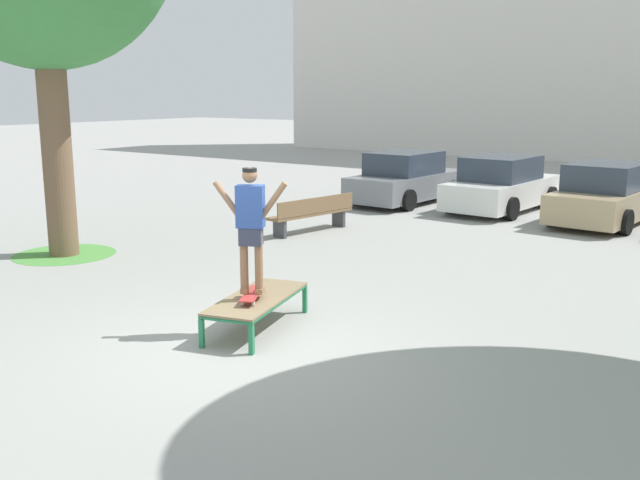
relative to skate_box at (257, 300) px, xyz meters
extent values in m
plane|color=#999993|center=(0.30, -0.69, -0.41)|extent=(120.00, 120.00, 0.00)
cube|color=#237A4C|center=(-0.58, 0.79, -0.22)|extent=(0.07, 0.07, 0.38)
cube|color=#237A4C|center=(0.09, 0.98, -0.22)|extent=(0.07, 0.07, 0.38)
cube|color=#237A4C|center=(-0.09, -0.98, -0.22)|extent=(0.07, 0.07, 0.38)
cube|color=#237A4C|center=(0.58, -0.79, -0.22)|extent=(0.07, 0.07, 0.38)
cylinder|color=#237A4C|center=(-0.34, -0.09, -0.01)|extent=(0.55, 1.85, 0.05)
cylinder|color=#237A4C|center=(0.34, 0.09, -0.01)|extent=(0.55, 1.85, 0.05)
cylinder|color=#237A4C|center=(-0.24, 0.89, -0.01)|extent=(0.75, 0.25, 0.05)
cylinder|color=#237A4C|center=(0.24, -0.89, -0.01)|extent=(0.75, 0.25, 0.05)
cube|color=#847051|center=(0.00, 0.00, 0.03)|extent=(1.24, 2.03, 0.03)
cube|color=#B23333|center=(0.04, -0.14, 0.13)|extent=(0.56, 0.80, 0.02)
cylinder|color=silver|center=(-0.16, 0.07, 0.07)|extent=(0.05, 0.06, 0.06)
cylinder|color=silver|center=(-0.03, 0.14, 0.07)|extent=(0.05, 0.06, 0.06)
cylinder|color=silver|center=(0.11, -0.42, 0.07)|extent=(0.05, 0.06, 0.06)
cylinder|color=silver|center=(0.24, -0.35, 0.07)|extent=(0.05, 0.06, 0.06)
cylinder|color=#8E6647|center=(-0.05, -0.19, 0.55)|extent=(0.11, 0.11, 0.82)
cube|color=#99704C|center=(-0.07, -0.15, 0.17)|extent=(0.20, 0.26, 0.07)
cylinder|color=#8E6647|center=(0.13, -0.09, 0.55)|extent=(0.11, 0.11, 0.82)
cube|color=#99704C|center=(0.10, -0.05, 0.17)|extent=(0.20, 0.26, 0.07)
cube|color=#33384C|center=(0.04, -0.14, 0.92)|extent=(0.36, 0.32, 0.24)
cube|color=#2D4C99|center=(0.04, -0.14, 1.32)|extent=(0.42, 0.37, 0.56)
cylinder|color=#8E6647|center=(-0.22, -0.29, 1.40)|extent=(0.39, 0.26, 0.52)
cylinder|color=#8E6647|center=(0.30, 0.00, 1.40)|extent=(0.39, 0.26, 0.52)
sphere|color=#8E6647|center=(0.04, -0.14, 1.73)|extent=(0.20, 0.20, 0.20)
cylinder|color=black|center=(0.04, -0.14, 1.80)|extent=(0.19, 0.19, 0.05)
cylinder|color=brown|center=(-6.15, 1.28, 1.64)|extent=(0.58, 0.58, 4.11)
cylinder|color=#519342|center=(-6.15, 1.28, -0.41)|extent=(2.01, 2.01, 0.01)
cube|color=slate|center=(-3.86, 11.36, 0.10)|extent=(1.91, 4.28, 0.70)
cube|color=#2D3847|center=(-3.86, 11.21, 0.77)|extent=(1.67, 2.18, 0.64)
cylinder|color=black|center=(-4.64, 12.71, -0.11)|extent=(0.25, 0.61, 0.60)
cylinder|color=black|center=(-2.94, 12.62, -0.11)|extent=(0.25, 0.61, 0.60)
cylinder|color=black|center=(-4.77, 10.11, -0.11)|extent=(0.25, 0.61, 0.60)
cylinder|color=black|center=(-3.07, 10.02, -0.11)|extent=(0.25, 0.61, 0.60)
cube|color=silver|center=(-1.01, 11.61, 0.10)|extent=(1.95, 4.30, 0.70)
cube|color=#2D3847|center=(-1.02, 11.46, 0.77)|extent=(1.69, 2.19, 0.64)
cylinder|color=black|center=(-1.78, 12.96, -0.11)|extent=(0.26, 0.61, 0.60)
cylinder|color=black|center=(-0.09, 12.86, -0.11)|extent=(0.26, 0.61, 0.60)
cylinder|color=black|center=(-1.94, 10.36, -0.11)|extent=(0.26, 0.61, 0.60)
cylinder|color=black|center=(-0.25, 10.26, -0.11)|extent=(0.26, 0.61, 0.60)
cube|color=tan|center=(1.83, 11.27, 0.10)|extent=(2.00, 4.31, 0.70)
cube|color=#2D3847|center=(1.82, 11.12, 0.77)|extent=(1.71, 2.21, 0.64)
cylinder|color=black|center=(1.07, 12.63, -0.11)|extent=(0.26, 0.61, 0.60)
cylinder|color=black|center=(0.88, 10.03, -0.11)|extent=(0.26, 0.61, 0.60)
cylinder|color=black|center=(2.58, 9.91, -0.11)|extent=(0.26, 0.61, 0.60)
cube|color=brown|center=(-3.51, 6.06, 0.02)|extent=(0.83, 2.44, 0.06)
cube|color=brown|center=(-3.31, 6.03, 0.24)|extent=(0.44, 2.37, 0.36)
cube|color=#424247|center=(-3.67, 5.12, -0.21)|extent=(0.38, 0.14, 0.40)
cube|color=#424247|center=(-3.35, 7.01, -0.21)|extent=(0.38, 0.14, 0.40)
camera|label=1|loc=(6.15, -7.18, 2.80)|focal=40.12mm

